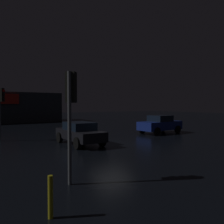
{
  "coord_description": "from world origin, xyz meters",
  "views": [
    {
      "loc": [
        -8.28,
        -12.61,
        2.59
      ],
      "look_at": [
        1.63,
        2.48,
        2.02
      ],
      "focal_mm": 37.08,
      "sensor_mm": 36.0,
      "label": 1
    }
  ],
  "objects_px": {
    "traffic_signal_main": "(1,102)",
    "traffic_signal_opposite": "(71,101)",
    "car_far": "(80,133)",
    "car_crossing": "(160,124)"
  },
  "relations": [
    {
      "from": "car_far",
      "to": "car_crossing",
      "type": "bearing_deg",
      "value": 8.91
    },
    {
      "from": "traffic_signal_main",
      "to": "traffic_signal_opposite",
      "type": "distance_m",
      "value": 10.97
    },
    {
      "from": "traffic_signal_main",
      "to": "car_far",
      "type": "relative_size",
      "value": 0.87
    },
    {
      "from": "traffic_signal_main",
      "to": "car_crossing",
      "type": "relative_size",
      "value": 0.87
    },
    {
      "from": "car_crossing",
      "to": "traffic_signal_opposite",
      "type": "bearing_deg",
      "value": -146.43
    },
    {
      "from": "car_far",
      "to": "car_crossing",
      "type": "xyz_separation_m",
      "value": [
        8.63,
        1.35,
        0.06
      ]
    },
    {
      "from": "traffic_signal_opposite",
      "to": "car_crossing",
      "type": "distance_m",
      "value": 14.64
    },
    {
      "from": "traffic_signal_opposite",
      "to": "car_far",
      "type": "height_order",
      "value": "traffic_signal_opposite"
    },
    {
      "from": "car_far",
      "to": "car_crossing",
      "type": "height_order",
      "value": "car_crossing"
    },
    {
      "from": "traffic_signal_main",
      "to": "traffic_signal_opposite",
      "type": "bearing_deg",
      "value": -86.91
    }
  ]
}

